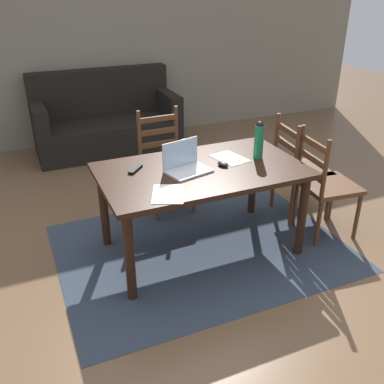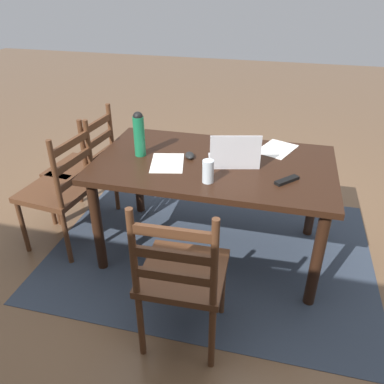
{
  "view_description": "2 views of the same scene",
  "coord_description": "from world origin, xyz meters",
  "views": [
    {
      "loc": [
        -1.29,
        -2.78,
        2.05
      ],
      "look_at": [
        -0.04,
        0.09,
        0.5
      ],
      "focal_mm": 40.47,
      "sensor_mm": 36.0,
      "label": 1
    },
    {
      "loc": [
        -0.42,
        2.29,
        1.85
      ],
      "look_at": [
        0.13,
        0.08,
        0.53
      ],
      "focal_mm": 36.27,
      "sensor_mm": 36.0,
      "label": 2
    }
  ],
  "objects": [
    {
      "name": "ground_plane",
      "position": [
        0.0,
        0.0,
        0.0
      ],
      "size": [
        14.0,
        14.0,
        0.0
      ],
      "primitive_type": "plane",
      "color": "brown"
    },
    {
      "name": "area_rug",
      "position": [
        0.0,
        0.0,
        0.0
      ],
      "size": [
        2.33,
        1.74,
        0.01
      ],
      "primitive_type": "cube",
      "color": "#333D4C",
      "rests_on": "ground"
    },
    {
      "name": "wall_back",
      "position": [
        0.0,
        3.13,
        1.35
      ],
      "size": [
        8.0,
        0.12,
        2.7
      ],
      "primitive_type": "cube",
      "color": "gray",
      "rests_on": "ground"
    },
    {
      "name": "dining_table",
      "position": [
        0.0,
        0.0,
        0.64
      ],
      "size": [
        1.58,
        0.92,
        0.73
      ],
      "color": "black",
      "rests_on": "ground"
    },
    {
      "name": "chair_right_near",
      "position": [
        1.08,
        -0.18,
        0.46
      ],
      "size": [
        0.48,
        0.48,
        0.95
      ],
      "color": "#56331E",
      "rests_on": "ground"
    },
    {
      "name": "chair_far_head",
      "position": [
        -0.0,
        0.83,
        0.46
      ],
      "size": [
        0.45,
        0.45,
        0.95
      ],
      "color": "#56331E",
      "rests_on": "ground"
    },
    {
      "name": "chair_right_far",
      "position": [
        1.08,
        0.19,
        0.46
      ],
      "size": [
        0.49,
        0.49,
        0.95
      ],
      "color": "#56331E",
      "rests_on": "ground"
    },
    {
      "name": "couch",
      "position": [
        -0.15,
        2.66,
        0.36
      ],
      "size": [
        1.8,
        0.8,
        1.0
      ],
      "color": "black",
      "rests_on": "ground"
    },
    {
      "name": "laptop",
      "position": [
        -0.13,
        0.02,
        0.79
      ],
      "size": [
        0.36,
        0.29,
        0.23
      ],
      "color": "silver",
      "rests_on": "dining_table"
    },
    {
      "name": "water_bottle",
      "position": [
        0.51,
        0.02,
        0.89
      ],
      "size": [
        0.07,
        0.07,
        0.31
      ],
      "color": "#197247",
      "rests_on": "dining_table"
    },
    {
      "name": "drinking_glass",
      "position": [
        -0.02,
        0.28,
        0.8
      ],
      "size": [
        0.07,
        0.07,
        0.14
      ],
      "primitive_type": "cylinder",
      "color": "silver",
      "rests_on": "dining_table"
    },
    {
      "name": "computer_mouse",
      "position": [
        0.17,
        -0.02,
        0.75
      ],
      "size": [
        0.09,
        0.12,
        0.03
      ],
      "primitive_type": "ellipsoid",
      "rotation": [
        0.0,
        0.0,
        0.39
      ],
      "color": "black",
      "rests_on": "dining_table"
    },
    {
      "name": "tv_remote",
      "position": [
        -0.48,
        0.17,
        0.74
      ],
      "size": [
        0.15,
        0.16,
        0.02
      ],
      "primitive_type": "cube",
      "rotation": [
        0.0,
        0.0,
        2.4
      ],
      "color": "black",
      "rests_on": "dining_table"
    },
    {
      "name": "paper_stack_left",
      "position": [
        -0.39,
        -0.31,
        0.73
      ],
      "size": [
        0.31,
        0.35,
        0.0
      ],
      "primitive_type": "cube",
      "rotation": [
        0.0,
        0.0,
        -0.39
      ],
      "color": "white",
      "rests_on": "dining_table"
    },
    {
      "name": "paper_stack_right",
      "position": [
        0.29,
        0.1,
        0.73
      ],
      "size": [
        0.27,
        0.34,
        0.0
      ],
      "primitive_type": "cube",
      "rotation": [
        0.0,
        0.0,
        0.22
      ],
      "color": "white",
      "rests_on": "dining_table"
    }
  ]
}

